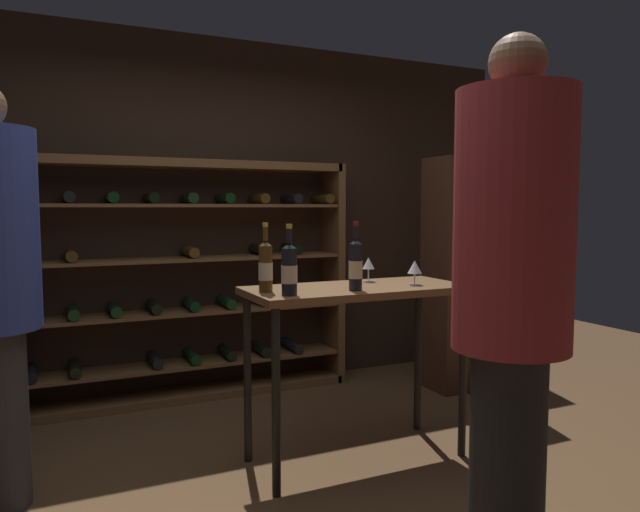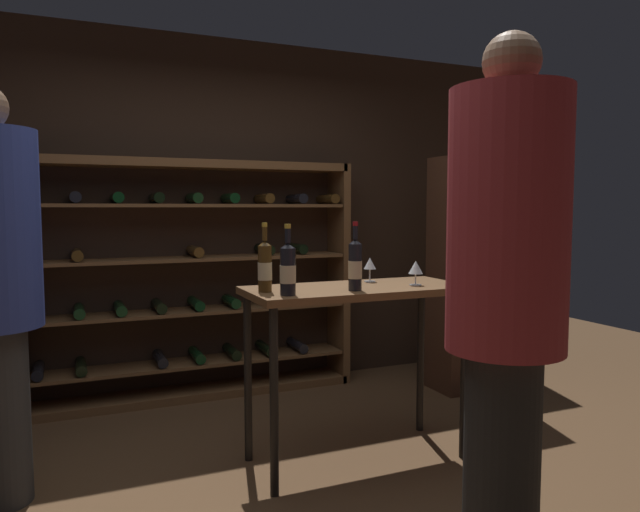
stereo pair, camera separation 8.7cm
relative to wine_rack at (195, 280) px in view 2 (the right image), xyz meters
name	(u,v)px [view 2 (the right image)]	position (x,y,z in m)	size (l,w,h in m)	color
ground_plane	(303,492)	(0.18, -1.72, -0.88)	(9.85, 9.85, 0.00)	brown
back_wall	(211,216)	(0.18, 0.21, 0.48)	(5.35, 0.10, 2.72)	#332319
wine_rack	(195,280)	(0.00, 0.00, 0.00)	(2.42, 0.32, 1.77)	brown
tasting_table	(357,309)	(0.61, -1.47, -0.02)	(1.23, 0.55, 0.98)	brown
person_guest_blue_shirt	(506,284)	(0.62, -2.65, 0.26)	(0.44, 0.44, 2.05)	black
display_cabinet	(462,275)	(1.95, -0.63, 0.02)	(0.44, 0.36, 1.80)	#4C2D1E
wine_bottle_green_slim	(355,265)	(0.52, -1.61, 0.24)	(0.07, 0.07, 0.36)	black
wine_bottle_gold_foil	(288,269)	(0.14, -1.63, 0.24)	(0.08, 0.08, 0.36)	black
wine_bottle_red_label	(265,266)	(0.07, -1.47, 0.24)	(0.07, 0.07, 0.36)	#4C3314
wine_glass_stemmed_right	(416,268)	(0.93, -1.56, 0.20)	(0.08, 0.08, 0.14)	silver
wine_glass_stemmed_left	(370,265)	(0.77, -1.31, 0.21)	(0.07, 0.07, 0.14)	silver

